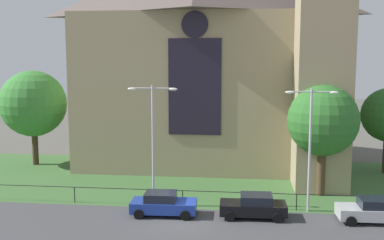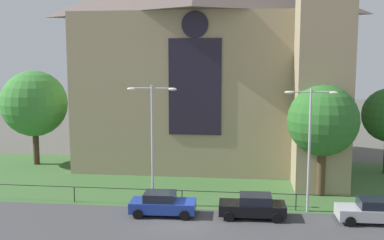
{
  "view_description": "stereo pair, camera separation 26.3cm",
  "coord_description": "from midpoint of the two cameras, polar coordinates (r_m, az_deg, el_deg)",
  "views": [
    {
      "loc": [
        4.09,
        -28.34,
        10.13
      ],
      "look_at": [
        -0.02,
        8.0,
        5.25
      ],
      "focal_mm": 43.88,
      "sensor_mm": 36.0,
      "label": 1
    },
    {
      "loc": [
        4.35,
        -28.31,
        10.13
      ],
      "look_at": [
        -0.02,
        8.0,
        5.25
      ],
      "focal_mm": 43.88,
      "sensor_mm": 36.0,
      "label": 2
    }
  ],
  "objects": [
    {
      "name": "streetlamp_far",
      "position": [
        31.39,
        14.36,
        -1.68
      ],
      "size": [
        3.37,
        0.26,
        8.15
      ],
      "color": "#B2B2B7",
      "rests_on": "ground"
    },
    {
      "name": "tree_left_far",
      "position": [
        46.54,
        -18.48,
        1.91
      ],
      "size": [
        6.2,
        6.2,
        8.94
      ],
      "color": "#423021",
      "rests_on": "ground"
    },
    {
      "name": "church_building",
      "position": [
        44.18,
        2.35,
        7.78
      ],
      "size": [
        23.2,
        16.2,
        26.0
      ],
      "color": "tan",
      "rests_on": "ground"
    },
    {
      "name": "parked_car_silver",
      "position": [
        31.52,
        21.31,
        -10.25
      ],
      "size": [
        4.25,
        2.11,
        1.51
      ],
      "rotation": [
        0.0,
        0.0,
        3.17
      ],
      "color": "#B7B7BC",
      "rests_on": "ground"
    },
    {
      "name": "tree_right_near",
      "position": [
        35.39,
        15.84,
        -0.1
      ],
      "size": [
        5.18,
        5.18,
        8.19
      ],
      "color": "#4C3823",
      "rests_on": "ground"
    },
    {
      "name": "parked_car_blue",
      "position": [
        30.82,
        -3.38,
        -10.14
      ],
      "size": [
        4.27,
        2.15,
        1.51
      ],
      "rotation": [
        0.0,
        0.0,
        0.04
      ],
      "color": "#1E3899",
      "rests_on": "ground"
    },
    {
      "name": "road_asphalt",
      "position": [
        28.52,
        -2.16,
        -13.2
      ],
      "size": [
        120.0,
        8.0,
        0.01
      ],
      "primitive_type": "cube",
      "color": "#424244",
      "rests_on": "ground"
    },
    {
      "name": "iron_railing",
      "position": [
        32.44,
        -0.99,
        -8.79
      ],
      "size": [
        30.75,
        0.07,
        1.13
      ],
      "color": "black",
      "rests_on": "ground"
    },
    {
      "name": "ground",
      "position": [
        39.86,
        0.56,
        -7.12
      ],
      "size": [
        160.0,
        160.0,
        0.0
      ],
      "primitive_type": "plane",
      "color": "#56544C"
    },
    {
      "name": "parked_car_black",
      "position": [
        30.56,
        7.66,
        -10.35
      ],
      "size": [
        4.24,
        2.11,
        1.51
      ],
      "rotation": [
        0.0,
        0.0,
        3.17
      ],
      "color": "black",
      "rests_on": "ground"
    },
    {
      "name": "grass_verge",
      "position": [
        37.94,
        0.23,
        -7.87
      ],
      "size": [
        120.0,
        20.0,
        0.01
      ],
      "primitive_type": "cube",
      "color": "#3D6633",
      "rests_on": "ground"
    },
    {
      "name": "streetlamp_near",
      "position": [
        31.73,
        -4.61,
        -1.23
      ],
      "size": [
        3.37,
        0.26,
        8.29
      ],
      "color": "#B2B2B7",
      "rests_on": "ground"
    }
  ]
}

